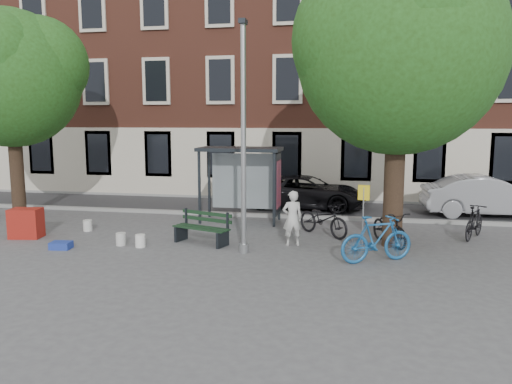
{
  "coord_description": "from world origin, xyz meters",
  "views": [
    {
      "loc": [
        2.82,
        -12.88,
        3.59
      ],
      "look_at": [
        -0.01,
        1.81,
        1.4
      ],
      "focal_mm": 35.0,
      "sensor_mm": 36.0,
      "label": 1
    }
  ],
  "objects_px": {
    "notice_sign": "(363,204)",
    "bus_shelter": "(252,168)",
    "car_dark": "(307,192)",
    "painter": "(292,218)",
    "bike_b": "(377,239)",
    "car_silver": "(487,196)",
    "bike_a": "(323,219)",
    "bike_c": "(390,228)",
    "bench": "(202,229)",
    "red_stand": "(26,223)",
    "bike_d": "(474,222)",
    "lamppost": "(243,150)"
  },
  "relations": [
    {
      "from": "notice_sign",
      "to": "bus_shelter",
      "type": "bearing_deg",
      "value": 151.05
    },
    {
      "from": "car_dark",
      "to": "painter",
      "type": "bearing_deg",
      "value": -173.55
    },
    {
      "from": "bike_b",
      "to": "painter",
      "type": "bearing_deg",
      "value": 32.68
    },
    {
      "from": "painter",
      "to": "car_silver",
      "type": "relative_size",
      "value": 0.34
    },
    {
      "from": "bike_a",
      "to": "car_silver",
      "type": "bearing_deg",
      "value": -12.41
    },
    {
      "from": "bus_shelter",
      "to": "bike_c",
      "type": "relative_size",
      "value": 1.49
    },
    {
      "from": "bench",
      "to": "notice_sign",
      "type": "height_order",
      "value": "notice_sign"
    },
    {
      "from": "car_silver",
      "to": "bike_c",
      "type": "bearing_deg",
      "value": 139.78
    },
    {
      "from": "bench",
      "to": "bike_b",
      "type": "height_order",
      "value": "bike_b"
    },
    {
      "from": "car_silver",
      "to": "red_stand",
      "type": "height_order",
      "value": "car_silver"
    },
    {
      "from": "car_dark",
      "to": "car_silver",
      "type": "relative_size",
      "value": 1.04
    },
    {
      "from": "bike_a",
      "to": "car_dark",
      "type": "relative_size",
      "value": 0.42
    },
    {
      "from": "painter",
      "to": "red_stand",
      "type": "bearing_deg",
      "value": -15.18
    },
    {
      "from": "bike_c",
      "to": "bike_d",
      "type": "distance_m",
      "value": 2.84
    },
    {
      "from": "bike_d",
      "to": "notice_sign",
      "type": "xyz_separation_m",
      "value": [
        -3.34,
        -2.09,
        0.8
      ]
    },
    {
      "from": "car_dark",
      "to": "car_silver",
      "type": "bearing_deg",
      "value": -88.36
    },
    {
      "from": "bus_shelter",
      "to": "bike_b",
      "type": "distance_m",
      "value": 6.14
    },
    {
      "from": "painter",
      "to": "bike_d",
      "type": "distance_m",
      "value": 5.62
    },
    {
      "from": "bench",
      "to": "notice_sign",
      "type": "distance_m",
      "value": 4.65
    },
    {
      "from": "painter",
      "to": "bike_c",
      "type": "height_order",
      "value": "painter"
    },
    {
      "from": "bench",
      "to": "lamppost",
      "type": "bearing_deg",
      "value": -8.67
    },
    {
      "from": "painter",
      "to": "bike_b",
      "type": "distance_m",
      "value": 2.63
    },
    {
      "from": "bus_shelter",
      "to": "car_dark",
      "type": "bearing_deg",
      "value": 60.85
    },
    {
      "from": "lamppost",
      "to": "car_silver",
      "type": "distance_m",
      "value": 10.47
    },
    {
      "from": "lamppost",
      "to": "red_stand",
      "type": "distance_m",
      "value": 7.28
    },
    {
      "from": "car_dark",
      "to": "bike_d",
      "type": "bearing_deg",
      "value": -123.03
    },
    {
      "from": "bus_shelter",
      "to": "painter",
      "type": "relative_size",
      "value": 1.79
    },
    {
      "from": "bike_c",
      "to": "notice_sign",
      "type": "bearing_deg",
      "value": -155.67
    },
    {
      "from": "notice_sign",
      "to": "bike_c",
      "type": "bearing_deg",
      "value": 61.12
    },
    {
      "from": "lamppost",
      "to": "bike_a",
      "type": "distance_m",
      "value": 3.86
    },
    {
      "from": "painter",
      "to": "car_dark",
      "type": "bearing_deg",
      "value": -108.26
    },
    {
      "from": "bus_shelter",
      "to": "bike_a",
      "type": "relative_size",
      "value": 1.42
    },
    {
      "from": "car_dark",
      "to": "car_silver",
      "type": "height_order",
      "value": "car_silver"
    },
    {
      "from": "car_silver",
      "to": "bike_a",
      "type": "bearing_deg",
      "value": 123.57
    },
    {
      "from": "bike_a",
      "to": "notice_sign",
      "type": "relative_size",
      "value": 1.1
    },
    {
      "from": "car_dark",
      "to": "bike_a",
      "type": "bearing_deg",
      "value": -163.67
    },
    {
      "from": "bench",
      "to": "bike_d",
      "type": "xyz_separation_m",
      "value": [
        7.9,
        2.09,
        0.1
      ]
    },
    {
      "from": "bike_c",
      "to": "bus_shelter",
      "type": "bearing_deg",
      "value": 127.31
    },
    {
      "from": "bike_c",
      "to": "bike_b",
      "type": "bearing_deg",
      "value": -127.28
    },
    {
      "from": "car_dark",
      "to": "red_stand",
      "type": "xyz_separation_m",
      "value": [
        -7.97,
        -6.73,
        -0.21
      ]
    },
    {
      "from": "lamppost",
      "to": "bike_d",
      "type": "height_order",
      "value": "lamppost"
    },
    {
      "from": "car_dark",
      "to": "red_stand",
      "type": "bearing_deg",
      "value": 135.54
    },
    {
      "from": "painter",
      "to": "notice_sign",
      "type": "height_order",
      "value": "notice_sign"
    },
    {
      "from": "bike_b",
      "to": "car_dark",
      "type": "distance_m",
      "value": 7.79
    },
    {
      "from": "painter",
      "to": "bench",
      "type": "distance_m",
      "value": 2.64
    },
    {
      "from": "bike_c",
      "to": "car_silver",
      "type": "relative_size",
      "value": 0.41
    },
    {
      "from": "painter",
      "to": "notice_sign",
      "type": "relative_size",
      "value": 0.87
    },
    {
      "from": "bike_c",
      "to": "bike_d",
      "type": "xyz_separation_m",
      "value": [
        2.56,
        1.22,
        0.01
      ]
    },
    {
      "from": "bike_d",
      "to": "lamppost",
      "type": "bearing_deg",
      "value": 50.94
    },
    {
      "from": "bike_a",
      "to": "bike_d",
      "type": "height_order",
      "value": "bike_a"
    }
  ]
}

